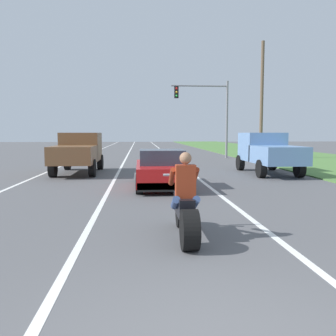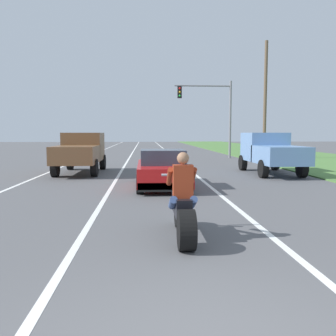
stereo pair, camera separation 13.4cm
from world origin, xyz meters
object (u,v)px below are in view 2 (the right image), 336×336
(traffic_light_mast_near, at_px, (213,107))
(sports_car_red, at_px, (163,170))
(motorcycle_with_rider, at_px, (183,208))
(pickup_truck_left_lane_brown, at_px, (81,151))
(pickup_truck_right_shoulder_light_blue, at_px, (270,151))

(traffic_light_mast_near, bearing_deg, sports_car_red, -107.19)
(motorcycle_with_rider, xyz_separation_m, pickup_truck_left_lane_brown, (-3.82, 11.62, 0.51))
(sports_car_red, bearing_deg, pickup_truck_left_lane_brown, 127.56)
(sports_car_red, xyz_separation_m, traffic_light_mast_near, (4.70, 15.19, 3.36))
(pickup_truck_right_shoulder_light_blue, bearing_deg, pickup_truck_left_lane_brown, 174.08)
(pickup_truck_left_lane_brown, height_order, traffic_light_mast_near, traffic_light_mast_near)
(pickup_truck_left_lane_brown, bearing_deg, traffic_light_mast_near, 50.46)
(sports_car_red, bearing_deg, motorcycle_with_rider, -89.68)
(motorcycle_with_rider, bearing_deg, sports_car_red, 90.32)
(pickup_truck_left_lane_brown, distance_m, pickup_truck_right_shoulder_light_blue, 9.24)
(sports_car_red, height_order, pickup_truck_right_shoulder_light_blue, pickup_truck_right_shoulder_light_blue)
(motorcycle_with_rider, relative_size, traffic_light_mast_near, 0.37)
(motorcycle_with_rider, height_order, sports_car_red, motorcycle_with_rider)
(motorcycle_with_rider, bearing_deg, traffic_light_mast_near, 77.98)
(pickup_truck_left_lane_brown, height_order, pickup_truck_right_shoulder_light_blue, same)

